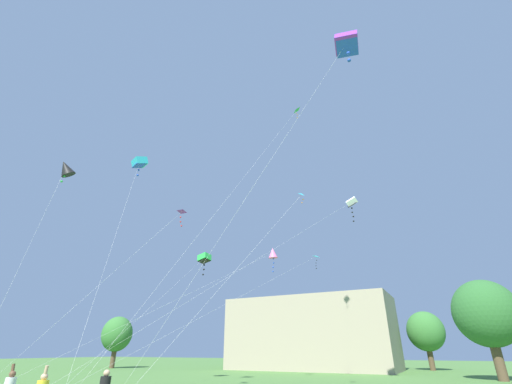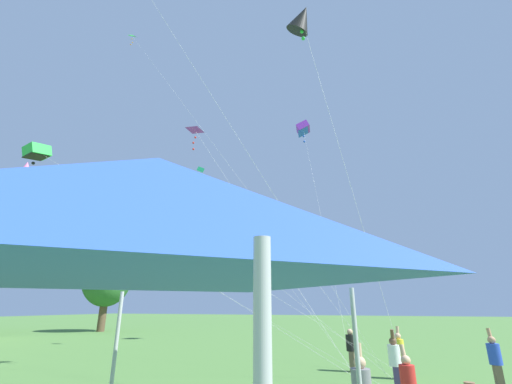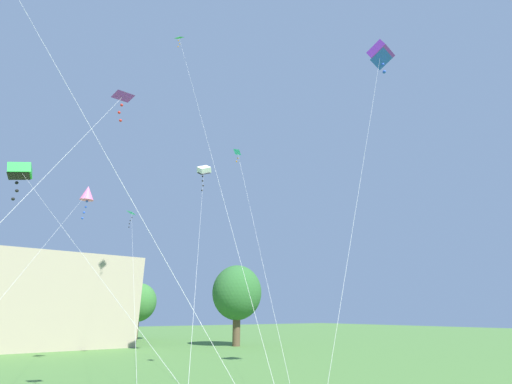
% 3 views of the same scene
% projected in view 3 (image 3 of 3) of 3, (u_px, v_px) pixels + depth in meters
% --- Properties ---
extents(distant_building, '(23.20, 10.71, 9.66)m').
position_uv_depth(distant_building, '(17.00, 300.00, 36.60)').
color(distant_building, tan).
rests_on(distant_building, ground).
extents(tree_near_right, '(5.15, 4.63, 7.76)m').
position_uv_depth(tree_near_right, '(139.00, 303.00, 49.96)').
color(tree_near_right, brown).
rests_on(tree_near_right, ground).
extents(tree_far_right, '(5.91, 5.32, 8.92)m').
position_uv_depth(tree_far_right, '(52.00, 295.00, 44.82)').
color(tree_far_right, brown).
rests_on(tree_far_right, ground).
extents(tree_far_centre, '(5.98, 5.38, 9.02)m').
position_uv_depth(tree_far_centre, '(237.00, 293.00, 40.62)').
color(tree_far_centre, brown).
rests_on(tree_far_centre, ground).
extents(kite_green_box_0, '(5.56, 17.76, 11.04)m').
position_uv_depth(kite_green_box_0, '(20.00, 172.00, 18.14)').
color(kite_green_box_0, silver).
rests_on(kite_green_box_0, ground).
extents(kite_green_delta_1, '(4.14, 20.06, 27.57)m').
position_uv_depth(kite_green_delta_1, '(179.00, 40.00, 30.55)').
color(kite_green_delta_1, silver).
rests_on(kite_green_delta_1, ground).
extents(kite_pink_diamond_3, '(5.78, 24.63, 12.70)m').
position_uv_depth(kite_pink_diamond_3, '(87.00, 193.00, 26.02)').
color(kite_pink_diamond_3, silver).
rests_on(kite_pink_diamond_3, ground).
extents(kite_cyan_delta_5, '(5.87, 25.75, 12.00)m').
position_uv_depth(kite_cyan_delta_5, '(132.00, 215.00, 29.35)').
color(kite_cyan_delta_5, silver).
rests_on(kite_cyan_delta_5, ground).
extents(kite_purple_box_6, '(11.81, 4.60, 19.65)m').
position_uv_depth(kite_purple_box_6, '(381.00, 55.00, 21.76)').
color(kite_purple_box_6, silver).
rests_on(kite_purple_box_6, ground).
extents(kite_cyan_delta_7, '(5.21, 11.72, 13.71)m').
position_uv_depth(kite_cyan_delta_7, '(238.00, 154.00, 22.23)').
color(kite_cyan_delta_7, silver).
rests_on(kite_cyan_delta_7, ground).
extents(kite_purple_delta_8, '(5.28, 9.24, 12.30)m').
position_uv_depth(kite_purple_delta_8, '(122.00, 98.00, 14.41)').
color(kite_purple_delta_8, silver).
rests_on(kite_purple_delta_8, ground).
extents(kite_white_box_9, '(11.35, 23.28, 16.62)m').
position_uv_depth(kite_white_box_9, '(204.00, 170.00, 31.48)').
color(kite_white_box_9, silver).
rests_on(kite_white_box_9, ground).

